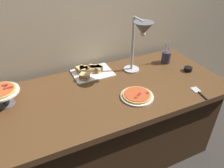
{
  "coord_description": "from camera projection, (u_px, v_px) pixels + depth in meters",
  "views": [
    {
      "loc": [
        -0.56,
        -1.26,
        1.74
      ],
      "look_at": [
        0.02,
        0.0,
        0.81
      ],
      "focal_mm": 34.55,
      "sensor_mm": 36.0,
      "label": 1
    }
  ],
  "objects": [
    {
      "name": "back_wall",
      "position": [
        84.0,
        17.0,
        1.82
      ],
      "size": [
        4.4,
        0.04,
        2.4
      ],
      "primitive_type": "cube",
      "color": "#C6B593",
      "rests_on": "ground_plane"
    },
    {
      "name": "buffet_table",
      "position": [
        109.0,
        125.0,
        1.89
      ],
      "size": [
        1.9,
        0.84,
        0.76
      ],
      "color": "brown",
      "rests_on": "ground_plane"
    },
    {
      "name": "ground_plane",
      "position": [
        110.0,
        153.0,
        2.11
      ],
      "size": [
        8.0,
        8.0,
        0.0
      ],
      "primitive_type": "plane",
      "color": "#38332D"
    },
    {
      "name": "pizza_plate_center",
      "position": [
        1.0,
        93.0,
        1.48
      ],
      "size": [
        0.24,
        0.24,
        0.13
      ],
      "color": "#595B60",
      "rests_on": "buffet_table"
    },
    {
      "name": "serving_spatula",
      "position": [
        199.0,
        92.0,
        1.65
      ],
      "size": [
        0.06,
        0.17,
        0.01
      ],
      "color": "#B7BABF",
      "rests_on": "buffet_table"
    },
    {
      "name": "sandwich_platter",
      "position": [
        90.0,
        71.0,
        1.88
      ],
      "size": [
        0.34,
        0.25,
        0.06
      ],
      "color": "white",
      "rests_on": "buffet_table"
    },
    {
      "name": "utensil_holder",
      "position": [
        166.0,
        57.0,
        2.04
      ],
      "size": [
        0.08,
        0.08,
        0.23
      ],
      "color": "#383347",
      "rests_on": "buffet_table"
    },
    {
      "name": "heat_lamp",
      "position": [
        141.0,
        34.0,
        1.66
      ],
      "size": [
        0.15,
        0.29,
        0.49
      ],
      "color": "#B7BABF",
      "rests_on": "buffet_table"
    },
    {
      "name": "sauce_cup_near",
      "position": [
        188.0,
        69.0,
        1.92
      ],
      "size": [
        0.07,
        0.07,
        0.04
      ],
      "color": "black",
      "rests_on": "buffet_table"
    },
    {
      "name": "pizza_plate_front",
      "position": [
        137.0,
        95.0,
        1.61
      ],
      "size": [
        0.25,
        0.25,
        0.03
      ],
      "color": "white",
      "rests_on": "buffet_table"
    }
  ]
}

